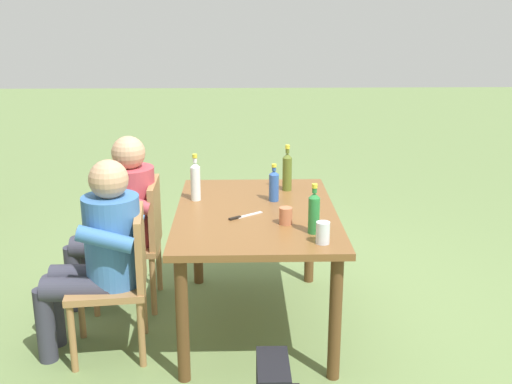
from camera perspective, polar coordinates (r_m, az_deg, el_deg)
ground_plane at (r=4.14m, az=0.00°, el=-11.90°), size 24.00×24.00×0.00m
dining_table at (r=3.87m, az=0.00°, el=-3.10°), size 1.43×0.98×0.77m
chair_far_right at (r=4.29m, az=-10.77°, el=-4.00°), size 0.45×0.45×0.87m
chair_far_left at (r=3.71m, az=-12.29°, el=-7.47°), size 0.49×0.49×0.87m
person_in_white_shirt at (r=4.25m, az=-12.35°, el=-1.90°), size 0.47×0.61×1.18m
person_in_plaid_shirt at (r=3.66m, az=-14.16°, el=-5.11°), size 0.47×0.61×1.18m
bottle_olive at (r=4.22m, az=2.88°, el=1.95°), size 0.06×0.06×0.32m
bottle_blue at (r=4.00m, az=1.65°, el=0.64°), size 0.06×0.06×0.25m
bottle_green at (r=3.44m, az=5.34°, el=-1.84°), size 0.06×0.06×0.28m
bottle_clear at (r=4.02m, az=-5.58°, el=1.06°), size 0.06×0.06×0.31m
cup_terracotta at (r=3.59m, az=2.75°, el=-2.20°), size 0.08×0.08×0.10m
cup_glass at (r=3.32m, az=6.15°, el=-3.74°), size 0.07×0.07×0.12m
table_knife at (r=3.72m, az=-1.18°, el=-2.24°), size 0.16×0.21×0.01m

